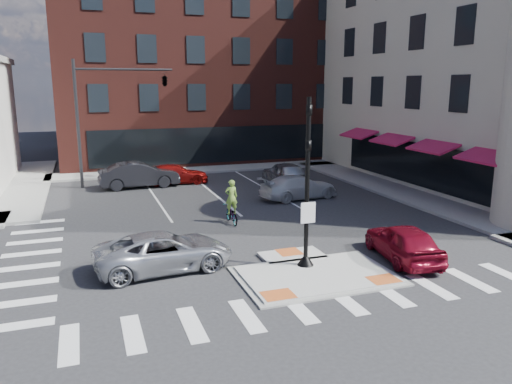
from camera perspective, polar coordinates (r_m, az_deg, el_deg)
name	(u,v)px	position (r m, az deg, el deg)	size (l,w,h in m)	color
ground	(310,272)	(18.01, 6.20, -9.06)	(120.00, 120.00, 0.00)	#28282B
refuge_island	(313,273)	(17.78, 6.57, -9.19)	(5.40, 4.65, 0.13)	gray
sidewalk_e	(400,192)	(31.63, 16.19, 0.02)	(3.00, 24.00, 0.15)	gray
sidewalk_n	(224,168)	(39.05, -3.69, 2.76)	(26.00, 3.00, 0.15)	gray
building_n	(194,70)	(48.23, -7.12, 13.72)	(24.40, 18.40, 15.50)	#4C1D18
building_far_left	(106,96)	(67.20, -16.73, 10.49)	(10.00, 12.00, 10.00)	slate
building_far_right	(203,87)	(71.01, -6.12, 11.81)	(12.00, 12.00, 12.00)	brown
signal_pole	(307,205)	(17.64, 5.83, -1.48)	(0.60, 0.60, 5.98)	black
mast_arm_signal	(142,89)	(33.33, -12.91, 11.44)	(6.10, 2.24, 8.00)	black
silver_suv	(164,251)	(18.20, -10.47, -6.69)	(2.27, 4.91, 1.37)	#B3B5BB
red_sedan	(403,242)	(19.67, 16.47, -5.49)	(1.66, 4.12, 1.40)	maroon
white_pickup	(299,187)	(28.95, 4.91, 0.58)	(1.90, 4.66, 1.35)	silver
bg_car_dark	(139,175)	(32.78, -13.23, 1.94)	(1.75, 5.01, 1.65)	#242429
bg_car_silver	(285,174)	(32.45, 3.36, 2.10)	(1.89, 4.71, 1.60)	#A3A7AA
bg_car_red	(175,174)	(33.64, -9.21, 2.03)	(1.77, 4.34, 1.26)	maroon
cyclist	(231,209)	(23.76, -2.82, -1.91)	(0.61, 1.65, 2.11)	#3F3F44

